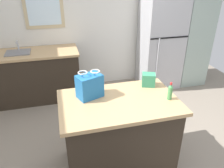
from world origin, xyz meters
name	(u,v)px	position (x,y,z in m)	size (l,w,h in m)	color
ground	(129,154)	(0.00, 0.00, 0.00)	(5.96, 5.96, 0.00)	gray
back_wall	(94,17)	(-0.01, 2.21, 1.37)	(4.97, 0.13, 2.74)	silver
kitchen_island	(118,134)	(-0.19, -0.12, 0.46)	(1.28, 0.81, 0.92)	#33281E
refrigerator	(160,44)	(1.21, 1.81, 0.87)	(0.75, 0.69, 1.74)	#B7B7BC
tall_cabinet	(193,31)	(1.89, 1.81, 1.08)	(0.57, 0.62, 2.15)	#9EB2A8
sink_counter	(36,75)	(-1.20, 1.81, 0.46)	(1.55, 0.68, 1.09)	#33281E
shopping_bag	(90,86)	(-0.47, 0.04, 1.05)	(0.31, 0.26, 0.30)	#236BAD
small_box	(148,80)	(0.25, 0.13, 0.99)	(0.15, 0.13, 0.15)	#388E66
bottle	(170,92)	(0.35, -0.22, 1.00)	(0.05, 0.05, 0.20)	#4C9956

